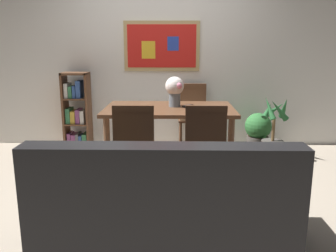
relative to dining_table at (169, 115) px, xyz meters
The scene contains 12 objects.
ground_plane 0.87m from the dining_table, 103.45° to the right, with size 12.00×12.00×0.00m, color tan.
wall_back_with_painting 1.26m from the dining_table, 97.44° to the left, with size 5.20×0.14×2.60m.
dining_table is the anchor object (origin of this frame).
dining_chair_near_left 0.90m from the dining_table, 110.70° to the right, with size 0.40×0.41×0.91m.
dining_chair_near_right 0.91m from the dining_table, 67.02° to the right, with size 0.40×0.41×0.91m.
dining_chair_far_right 0.86m from the dining_table, 68.30° to the left, with size 0.40×0.41×0.91m.
leather_couch 1.78m from the dining_table, 90.43° to the right, with size 1.80×0.84×0.84m.
bookshelf 1.53m from the dining_table, 149.68° to the left, with size 0.36×0.28×1.07m.
potted_ivy 1.46m from the dining_table, 30.13° to the left, with size 0.37×0.37×0.56m.
potted_palm 1.42m from the dining_table, 14.68° to the left, with size 0.34×0.38×0.82m.
flower_vase 0.31m from the dining_table, 42.50° to the left, with size 0.22×0.23×0.36m.
tv_remote 0.24m from the dining_table, 13.44° to the left, with size 0.14×0.15×0.02m.
Camera 1 is at (0.21, -3.55, 1.45)m, focal length 38.13 mm.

